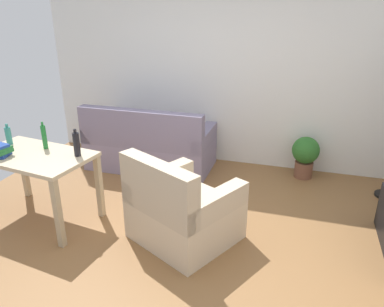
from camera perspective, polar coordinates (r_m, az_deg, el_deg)
ground_plane at (r=3.86m, az=-3.67°, el=-13.08°), size 5.20×4.40×0.02m
wall_rear at (r=5.34m, az=4.38°, el=12.76°), size 5.20×0.10×2.70m
couch at (r=5.31m, az=-6.55°, el=0.94°), size 1.73×0.84×0.92m
desk at (r=4.22m, az=-22.94°, el=-1.45°), size 1.29×0.86×0.76m
potted_plant at (r=5.20m, az=16.94°, el=-0.12°), size 0.36×0.36×0.57m
armchair at (r=3.68m, az=-1.70°, el=-8.79°), size 1.19×1.16×0.92m
bottle_tall at (r=4.55m, az=-26.27°, el=2.49°), size 0.06×0.06×0.23m
bottle_green at (r=4.24m, az=-21.68°, el=2.39°), size 0.05×0.05×0.30m
bottle_dark at (r=3.93m, az=-17.26°, el=1.38°), size 0.07×0.07×0.29m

